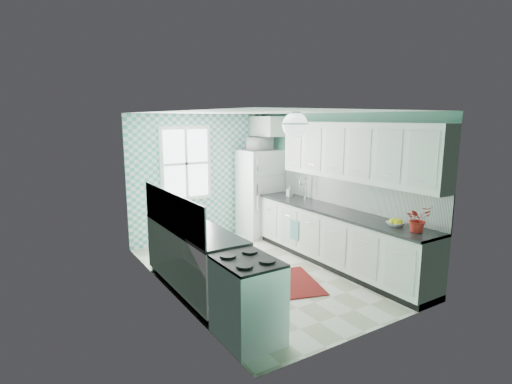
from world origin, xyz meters
TOP-DOWN VIEW (x-y plane):
  - floor at (0.00, 0.00)m, footprint 3.00×4.40m
  - ceiling at (0.00, 0.00)m, footprint 3.00×4.40m
  - wall_back at (0.00, 2.21)m, footprint 3.00×0.02m
  - wall_front at (0.00, -2.21)m, footprint 3.00×0.02m
  - wall_left at (-1.51, 0.00)m, footprint 0.02×4.40m
  - wall_right at (1.51, 0.00)m, footprint 0.02×4.40m
  - accent_wall at (0.00, 2.19)m, footprint 3.00×0.01m
  - window at (-0.35, 2.16)m, footprint 1.04×0.05m
  - backsplash_right at (1.49, -0.40)m, footprint 0.02×3.60m
  - backsplash_left at (-1.49, -0.07)m, footprint 0.02×2.15m
  - upper_cabinets_right at (1.33, -0.60)m, footprint 0.33×3.20m
  - upper_cabinet_fridge at (1.30, 1.83)m, footprint 0.40×0.74m
  - ceiling_light at (0.00, -0.80)m, footprint 0.34×0.34m
  - base_cabinets_right at (1.20, -0.40)m, footprint 0.60×3.60m
  - countertop_right at (1.19, -0.40)m, footprint 0.63×3.60m
  - base_cabinets_left at (-1.20, -0.07)m, footprint 0.60×2.15m
  - countertop_left at (-1.19, -0.07)m, footprint 0.63×2.15m
  - fridge at (1.11, 1.79)m, footprint 0.77×0.77m
  - stove at (-1.20, -1.56)m, footprint 0.60×0.75m
  - sink at (1.20, 0.64)m, footprint 0.56×0.47m
  - rug at (0.11, -0.60)m, footprint 1.06×1.27m
  - dish_towel at (0.89, 0.31)m, footprint 0.05×0.23m
  - fruit_bowl at (1.20, -1.56)m, footprint 0.26×0.26m
  - potted_plant at (1.20, -1.90)m, footprint 0.38×0.35m
  - soap_bottle at (1.25, 0.95)m, footprint 0.10×0.10m
  - microwave at (1.11, 1.79)m, footprint 0.48×0.34m

SIDE VIEW (x-z plane):
  - floor at x=0.00m, z-range -0.02..0.00m
  - rug at x=0.11m, z-range 0.00..0.02m
  - base_cabinets_right at x=1.20m, z-range 0.00..0.90m
  - base_cabinets_left at x=-1.20m, z-range 0.00..0.90m
  - stove at x=-1.20m, z-range 0.02..0.93m
  - dish_towel at x=0.89m, z-range 0.31..0.65m
  - fridge at x=1.11m, z-range 0.00..1.78m
  - countertop_right at x=1.19m, z-range 0.90..0.94m
  - countertop_left at x=-1.19m, z-range 0.90..0.94m
  - sink at x=1.20m, z-range 0.66..1.19m
  - fruit_bowl at x=1.20m, z-range 0.94..1.00m
  - soap_bottle at x=1.25m, z-range 0.94..1.14m
  - potted_plant at x=1.20m, z-range 0.94..1.29m
  - backsplash_right at x=1.49m, z-range 0.94..1.45m
  - backsplash_left at x=-1.49m, z-range 0.94..1.45m
  - wall_back at x=0.00m, z-range 0.00..2.50m
  - wall_front at x=0.00m, z-range 0.00..2.50m
  - wall_left at x=-1.51m, z-range 0.00..2.50m
  - wall_right at x=1.51m, z-range 0.00..2.50m
  - accent_wall at x=0.00m, z-range 0.00..2.50m
  - window at x=-0.35m, z-range 0.83..2.27m
  - upper_cabinets_right at x=1.33m, z-range 1.45..2.35m
  - microwave at x=1.11m, z-range 1.78..2.04m
  - upper_cabinet_fridge at x=1.30m, z-range 2.05..2.45m
  - ceiling_light at x=0.00m, z-range 2.15..2.50m
  - ceiling at x=0.00m, z-range 2.50..2.52m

